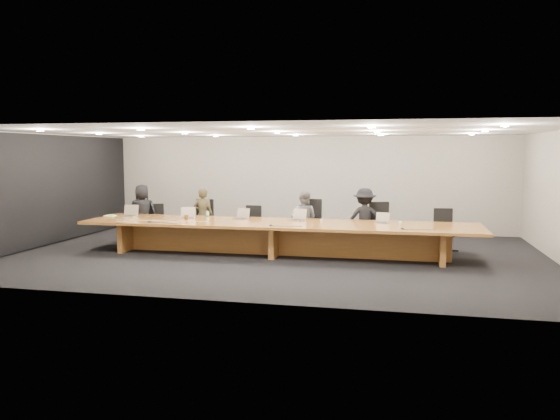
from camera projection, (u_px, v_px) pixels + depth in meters
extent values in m
plane|color=black|center=(277.00, 255.00, 12.47)|extent=(12.00, 12.00, 0.00)
cube|color=#BAB5A9|center=(307.00, 184.00, 16.21)|extent=(12.00, 0.02, 2.80)
cube|color=black|center=(45.00, 191.00, 13.60)|extent=(0.08, 7.84, 2.74)
cube|color=brown|center=(277.00, 224.00, 12.39)|extent=(9.00, 1.80, 0.06)
cube|color=brown|center=(277.00, 240.00, 12.43)|extent=(7.65, 0.15, 0.69)
cube|color=brown|center=(132.00, 235.00, 13.21)|extent=(0.12, 1.26, 0.69)
cube|color=brown|center=(277.00, 240.00, 12.43)|extent=(0.12, 1.26, 0.69)
cube|color=brown|center=(441.00, 246.00, 11.66)|extent=(0.12, 1.26, 0.69)
imported|color=black|center=(143.00, 213.00, 14.38)|extent=(0.86, 0.71, 1.50)
imported|color=#302C1A|center=(203.00, 215.00, 14.00)|extent=(0.54, 0.37, 1.44)
imported|color=#5E5E60|center=(304.00, 219.00, 13.45)|extent=(0.73, 0.59, 1.39)
imported|color=black|center=(364.00, 219.00, 13.16)|extent=(1.03, 0.69, 1.47)
cylinder|color=silver|center=(208.00, 216.00, 12.72)|extent=(0.08, 0.08, 0.20)
cylinder|color=brown|center=(186.00, 217.00, 12.89)|extent=(0.11, 0.11, 0.11)
cone|color=silver|center=(321.00, 221.00, 12.30)|extent=(0.07, 0.07, 0.08)
cone|color=silver|center=(400.00, 223.00, 11.83)|extent=(0.10, 0.10, 0.09)
cube|color=white|center=(110.00, 216.00, 13.62)|extent=(0.27, 0.22, 0.02)
cube|color=#60BD32|center=(111.00, 215.00, 13.62)|extent=(0.15, 0.09, 0.02)
cube|color=#ACACB1|center=(120.00, 220.00, 12.72)|extent=(0.21, 0.19, 0.03)
cone|color=black|center=(149.00, 222.00, 12.40)|extent=(0.16, 0.16, 0.03)
cone|color=black|center=(271.00, 225.00, 11.83)|extent=(0.11, 0.11, 0.03)
cone|color=black|center=(402.00, 228.00, 11.30)|extent=(0.12, 0.12, 0.03)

